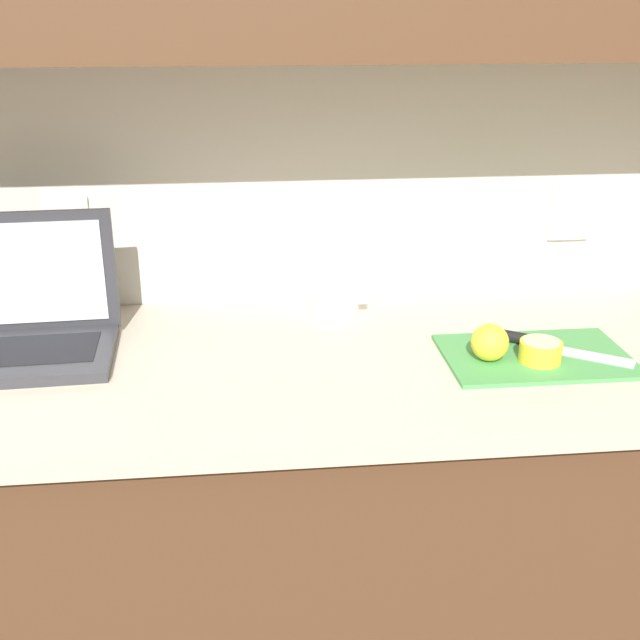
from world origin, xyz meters
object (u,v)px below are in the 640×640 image
Objects in this scene: laptop at (25,321)px; lemon_half_cut at (540,351)px; lemon_whole_beside at (490,342)px; measuring_cup at (335,295)px; cutting_board at (536,356)px; knife at (530,341)px.

laptop is 4.41× the size of lemon_half_cut.
measuring_cup reaches higher than lemon_whole_beside.
measuring_cup is at bearing 142.86° from cutting_board.
cutting_board is 1.36× the size of knife.
measuring_cup is at bearing 132.18° from lemon_whole_beside.
cutting_board is 0.10m from lemon_whole_beside.
knife is 3.64× the size of lemon_whole_beside.
laptop reaches higher than lemon_half_cut.
lemon_whole_beside is at bearing -116.05° from knife.
lemon_whole_beside is (0.84, -0.15, -0.02)m from laptop.
measuring_cup is (-0.34, 0.26, 0.04)m from cutting_board.
laptop is at bearing 171.93° from cutting_board.
knife is 2.08× the size of measuring_cup.
laptop is 0.94m from cutting_board.
lemon_half_cut is at bearing -9.80° from lemon_whole_beside.
laptop reaches higher than measuring_cup.
lemon_half_cut is 0.44m from measuring_cup.
lemon_whole_beside is at bearing -171.63° from cutting_board.
laptop reaches higher than lemon_whole_beside.
cutting_board is 2.83× the size of measuring_cup.
lemon_whole_beside reaches higher than cutting_board.
knife is (0.94, -0.09, -0.04)m from laptop.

